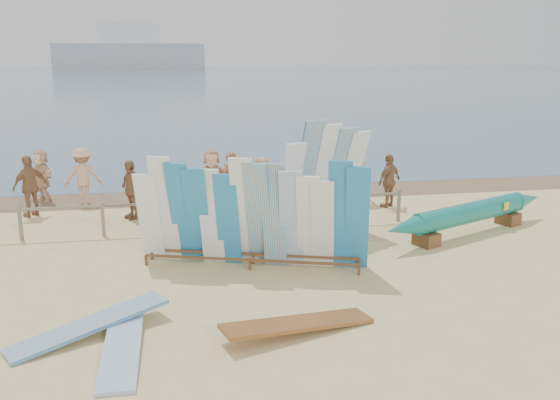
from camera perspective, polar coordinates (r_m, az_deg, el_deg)
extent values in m
plane|color=#DDC57F|center=(13.01, -9.08, -6.83)|extent=(160.00, 160.00, 0.00)
cube|color=#435E78|center=(140.27, -10.46, 11.68)|extent=(320.00, 240.00, 0.02)
cube|color=brown|center=(19.92, -9.62, 0.39)|extent=(40.00, 2.60, 0.01)
cube|color=#999EA3|center=(192.56, -14.21, 13.19)|extent=(45.00, 8.00, 8.00)
cube|color=silver|center=(192.67, -14.34, 15.27)|extent=(18.00, 6.00, 6.00)
cube|color=gray|center=(15.65, -9.48, -0.26)|extent=(12.00, 0.06, 0.06)
cube|color=gray|center=(16.20, -23.71, -2.05)|extent=(0.08, 0.08, 0.90)
cube|color=gray|center=(15.85, -16.67, -1.79)|extent=(0.08, 0.08, 0.90)
cube|color=gray|center=(15.74, -9.43, -1.49)|extent=(0.08, 0.08, 0.90)
cube|color=gray|center=(15.88, -2.20, -1.17)|extent=(0.08, 0.08, 0.90)
cube|color=gray|center=(16.27, 4.79, -0.84)|extent=(0.08, 0.08, 0.90)
cube|color=gray|center=(16.89, 11.36, -0.52)|extent=(0.08, 0.08, 0.90)
cube|color=brown|center=(12.90, -2.92, -5.80)|extent=(4.48, 1.51, 0.05)
cube|color=brown|center=(13.27, -2.60, -5.23)|extent=(4.48, 1.51, 0.05)
cube|color=white|center=(13.44, -12.45, -1.69)|extent=(0.64, 0.68, 2.07)
cube|color=white|center=(13.26, -10.99, -0.91)|extent=(0.68, 0.79, 2.48)
cube|color=#257EBD|center=(13.17, -9.46, -1.22)|extent=(0.71, 0.88, 2.36)
cube|color=#257EBD|center=(13.08, -7.91, -1.50)|extent=(0.71, 0.89, 2.25)
cube|color=white|center=(13.01, -6.66, -1.62)|extent=(0.63, 0.65, 2.22)
cube|color=#257EBD|center=(12.93, -5.07, -1.90)|extent=(0.64, 0.67, 2.12)
cube|color=white|center=(12.81, -3.48, -1.16)|extent=(0.72, 0.90, 2.49)
cube|color=beige|center=(12.77, -2.18, -1.42)|extent=(0.72, 0.91, 2.40)
cube|color=beige|center=(12.72, -0.54, -1.54)|extent=(0.62, 0.61, 2.37)
cube|color=#85A9D5|center=(12.69, 1.11, -1.88)|extent=(0.67, 0.77, 2.24)
cube|color=white|center=(12.67, 2.76, -2.16)|extent=(0.68, 0.79, 2.14)
cube|color=white|center=(12.66, 4.08, -2.41)|extent=(0.68, 0.78, 2.05)
cube|color=#257EBD|center=(12.58, 5.78, -1.52)|extent=(0.68, 0.78, 2.48)
cube|color=#257EBD|center=(12.59, 7.45, -1.81)|extent=(0.69, 0.83, 2.37)
cube|color=brown|center=(15.03, 4.51, -2.75)|extent=(2.01, 1.08, 0.07)
cube|color=brown|center=(15.39, 3.29, -2.34)|extent=(2.01, 1.08, 0.07)
cube|color=white|center=(14.31, 0.81, 0.59)|extent=(0.85, 0.87, 2.56)
cube|color=beige|center=(14.58, 2.45, 1.83)|extent=(0.93, 1.02, 3.06)
cube|color=white|center=(14.93, 4.00, 1.85)|extent=(0.94, 1.04, 2.93)
cube|color=beige|center=(15.29, 5.48, 1.86)|extent=(0.94, 1.06, 2.81)
cube|color=white|center=(15.60, 6.65, 1.84)|extent=(0.95, 1.07, 2.68)
cube|color=brown|center=(14.95, 13.91, -3.67)|extent=(0.65, 0.69, 0.33)
cube|color=brown|center=(17.50, 21.09, -1.66)|extent=(0.65, 0.69, 0.33)
cylinder|color=#167B70|center=(16.08, 17.90, -1.15)|extent=(3.90, 2.19, 0.55)
cone|color=#167B70|center=(14.24, 11.80, -2.66)|extent=(1.22, 0.93, 0.51)
cone|color=#167B70|center=(18.08, 22.68, 0.05)|extent=(1.22, 0.93, 0.51)
cube|color=gold|center=(16.79, 20.95, -0.56)|extent=(0.19, 0.10, 0.20)
cube|color=brown|center=(13.78, -0.26, -2.29)|extent=(1.06, 0.88, 0.05)
cube|color=white|center=(13.71, -0.26, -1.21)|extent=(0.47, 0.17, 0.43)
cube|color=#85A9D5|center=(10.00, -14.85, -13.72)|extent=(0.58, 2.70, 0.22)
cube|color=beige|center=(10.62, -17.78, -12.25)|extent=(2.62, 1.80, 0.36)
cube|color=brown|center=(10.23, 1.78, -12.59)|extent=(2.74, 1.29, 0.32)
cube|color=red|center=(16.88, -4.28, -0.71)|extent=(0.59, 0.54, 0.05)
cube|color=red|center=(17.05, -4.37, 0.45)|extent=(0.58, 0.19, 0.57)
cube|color=red|center=(16.64, -3.48, -0.94)|extent=(0.60, 0.55, 0.05)
cube|color=red|center=(16.80, -3.66, 0.20)|extent=(0.57, 0.21, 0.56)
cube|color=red|center=(16.70, -5.22, 0.02)|extent=(0.54, 0.83, 0.59)
cube|color=red|center=(16.93, -5.28, 1.51)|extent=(0.49, 0.21, 0.37)
imported|color=#8C6042|center=(17.59, -4.62, 1.77)|extent=(0.66, 0.36, 1.80)
imported|color=tan|center=(19.39, -18.45, 2.18)|extent=(1.20, 0.63, 1.77)
imported|color=tan|center=(16.99, -1.75, 1.28)|extent=(0.88, 0.90, 1.74)
imported|color=tan|center=(18.77, 7.42, 2.59)|extent=(1.23, 1.20, 1.88)
imported|color=beige|center=(17.25, 5.36, 1.62)|extent=(0.93, 0.96, 1.86)
imported|color=#8C6042|center=(18.41, -22.91, 1.24)|extent=(1.08, 1.03, 1.78)
imported|color=beige|center=(20.24, -21.99, 2.21)|extent=(1.37, 1.51, 1.67)
imported|color=beige|center=(18.02, -6.57, 2.06)|extent=(1.74, 0.71, 1.83)
imported|color=#8C6042|center=(18.34, 10.46, 1.83)|extent=(1.03, 0.87, 1.64)
imported|color=#8C6042|center=(17.27, -14.16, 0.98)|extent=(0.86, 1.07, 1.69)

